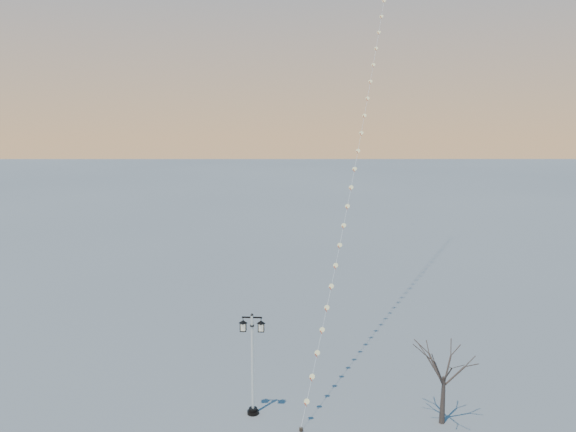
{
  "coord_description": "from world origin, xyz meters",
  "views": [
    {
      "loc": [
        -0.85,
        -25.24,
        15.08
      ],
      "look_at": [
        -0.78,
        5.41,
        9.44
      ],
      "focal_mm": 36.96,
      "sensor_mm": 36.0,
      "label": 1
    }
  ],
  "objects": [
    {
      "name": "bare_tree",
      "position": [
        6.67,
        1.17,
        3.04
      ],
      "size": [
        2.64,
        2.64,
        4.38
      ],
      "rotation": [
        0.0,
        0.0,
        -0.2
      ],
      "color": "#3C3029",
      "rests_on": "ground"
    },
    {
      "name": "kite_train",
      "position": [
        4.98,
        16.21,
        19.81
      ],
      "size": [
        10.9,
        32.13,
        39.85
      ],
      "rotation": [
        0.0,
        0.0,
        -0.11
      ],
      "color": "#2F241A",
      "rests_on": "ground"
    },
    {
      "name": "street_lamp",
      "position": [
        -2.53,
        2.06,
        2.91
      ],
      "size": [
        1.33,
        0.58,
        5.26
      ],
      "rotation": [
        0.0,
        0.0,
        -0.06
      ],
      "color": "black",
      "rests_on": "ground"
    }
  ]
}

